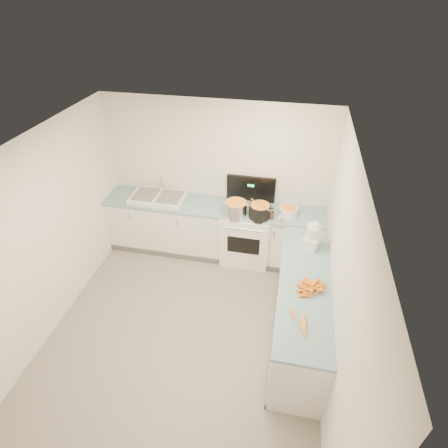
% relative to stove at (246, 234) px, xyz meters
% --- Properties ---
extents(floor, '(3.50, 4.00, 0.00)m').
position_rel_stove_xyz_m(floor, '(-0.55, -1.69, -0.47)').
color(floor, gray).
rests_on(floor, ground).
extents(ceiling, '(3.50, 4.00, 0.00)m').
position_rel_stove_xyz_m(ceiling, '(-0.55, -1.69, 2.03)').
color(ceiling, silver).
rests_on(ceiling, ground).
extents(wall_back, '(3.50, 0.00, 2.50)m').
position_rel_stove_xyz_m(wall_back, '(-0.55, 0.31, 0.78)').
color(wall_back, silver).
rests_on(wall_back, ground).
extents(wall_left, '(0.00, 4.00, 2.50)m').
position_rel_stove_xyz_m(wall_left, '(-2.30, -1.69, 0.78)').
color(wall_left, silver).
rests_on(wall_left, ground).
extents(wall_right, '(0.00, 4.00, 2.50)m').
position_rel_stove_xyz_m(wall_right, '(1.20, -1.69, 0.78)').
color(wall_right, silver).
rests_on(wall_right, ground).
extents(counter_back, '(3.50, 0.62, 0.94)m').
position_rel_stove_xyz_m(counter_back, '(-0.55, 0.01, -0.00)').
color(counter_back, white).
rests_on(counter_back, ground).
extents(counter_right, '(0.62, 2.20, 0.94)m').
position_rel_stove_xyz_m(counter_right, '(0.90, -1.39, -0.00)').
color(counter_right, white).
rests_on(counter_right, ground).
extents(stove, '(0.76, 0.65, 1.36)m').
position_rel_stove_xyz_m(stove, '(0.00, 0.00, 0.00)').
color(stove, white).
rests_on(stove, ground).
extents(sink, '(0.86, 0.52, 0.31)m').
position_rel_stove_xyz_m(sink, '(-1.45, 0.02, 0.50)').
color(sink, white).
rests_on(sink, counter_back).
extents(steel_pot, '(0.43, 0.43, 0.24)m').
position_rel_stove_xyz_m(steel_pot, '(-0.16, -0.17, 0.57)').
color(steel_pot, silver).
rests_on(steel_pot, stove).
extents(black_pot, '(0.39, 0.39, 0.23)m').
position_rel_stove_xyz_m(black_pot, '(0.20, -0.15, 0.56)').
color(black_pot, black).
rests_on(black_pot, stove).
extents(wooden_spoon, '(0.32, 0.28, 0.02)m').
position_rel_stove_xyz_m(wooden_spoon, '(0.20, -0.15, 0.68)').
color(wooden_spoon, '#AD7A47').
rests_on(wooden_spoon, black_pot).
extents(mixing_bowl, '(0.34, 0.34, 0.13)m').
position_rel_stove_xyz_m(mixing_bowl, '(0.62, -0.01, 0.53)').
color(mixing_bowl, white).
rests_on(mixing_bowl, counter_back).
extents(extract_bottle, '(0.05, 0.05, 0.12)m').
position_rel_stove_xyz_m(extract_bottle, '(0.39, -0.17, 0.52)').
color(extract_bottle, '#593319').
rests_on(extract_bottle, counter_back).
extents(spice_jar, '(0.05, 0.05, 0.08)m').
position_rel_stove_xyz_m(spice_jar, '(0.50, -0.24, 0.51)').
color(spice_jar, '#E5B266').
rests_on(spice_jar, counter_back).
extents(food_processor, '(0.25, 0.27, 0.38)m').
position_rel_stove_xyz_m(food_processor, '(0.95, -0.71, 0.63)').
color(food_processor, white).
rests_on(food_processor, counter_right).
extents(carrot_pile, '(0.37, 0.34, 0.09)m').
position_rel_stove_xyz_m(carrot_pile, '(0.95, -1.49, 0.50)').
color(carrot_pile, orange).
rests_on(carrot_pile, counter_right).
extents(peeled_carrots, '(0.20, 0.37, 0.04)m').
position_rel_stove_xyz_m(peeled_carrots, '(0.87, -2.03, 0.49)').
color(peeled_carrots, orange).
rests_on(peeled_carrots, counter_right).
extents(peelings, '(0.22, 0.29, 0.01)m').
position_rel_stove_xyz_m(peelings, '(-1.67, 0.02, 0.54)').
color(peelings, tan).
rests_on(peelings, sink).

